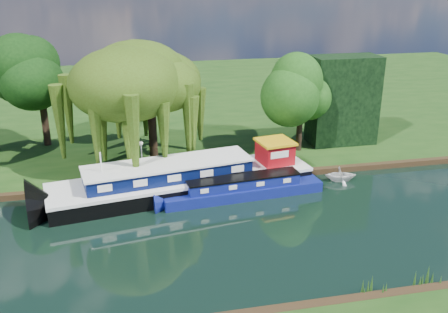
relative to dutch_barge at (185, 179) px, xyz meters
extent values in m
plane|color=black|center=(-3.46, -6.87, -1.02)|extent=(120.00, 120.00, 0.00)
cube|color=#14340E|center=(-3.46, 27.13, -0.79)|extent=(120.00, 52.00, 0.45)
cube|color=black|center=(-0.17, -0.03, -0.53)|extent=(19.80, 7.31, 1.29)
cube|color=silver|center=(-0.17, -0.03, 0.22)|extent=(19.92, 7.41, 0.24)
cube|color=#07113C|center=(-1.23, -0.20, 0.86)|extent=(12.34, 4.96, 1.02)
cube|color=silver|center=(-1.23, -0.20, 1.43)|extent=(12.59, 5.20, 0.13)
cube|color=maroon|center=(7.27, 1.16, 1.15)|extent=(2.71, 2.71, 1.61)
cube|color=#CB990E|center=(7.27, 1.16, 2.05)|extent=(3.02, 3.02, 0.17)
cylinder|color=silver|center=(-5.90, -0.94, 1.64)|extent=(0.11, 0.11, 2.58)
cube|color=navy|center=(4.03, -1.68, -0.69)|extent=(11.99, 3.02, 0.89)
cube|color=navy|center=(4.03, -1.68, 0.12)|extent=(8.40, 2.21, 0.74)
cube|color=black|center=(4.03, -1.68, 0.54)|extent=(8.51, 2.32, 0.10)
cube|color=silver|center=(0.99, -2.71, 0.16)|extent=(0.60, 0.10, 0.32)
cube|color=silver|center=(3.06, -2.53, 0.16)|extent=(0.60, 0.10, 0.32)
cube|color=silver|center=(5.13, -2.35, 0.16)|extent=(0.60, 0.10, 0.32)
cube|color=silver|center=(7.20, -2.16, 0.16)|extent=(0.60, 0.10, 0.32)
imported|color=silver|center=(12.18, -0.50, -1.02)|extent=(2.78, 2.52, 1.28)
cylinder|color=black|center=(-3.49, 5.37, 2.27)|extent=(0.74, 0.74, 5.68)
ellipsoid|color=#31420E|center=(-3.49, 5.37, 6.37)|extent=(7.93, 7.93, 5.12)
cylinder|color=black|center=(-1.86, 5.66, 1.90)|extent=(0.70, 0.70, 4.94)
ellipsoid|color=#31420E|center=(-1.86, 5.66, 5.47)|extent=(6.74, 6.74, 4.36)
cylinder|color=black|center=(-11.12, 11.97, 2.95)|extent=(0.68, 0.68, 7.03)
ellipsoid|color=black|center=(-11.12, 11.97, 5.82)|extent=(5.63, 5.63, 5.63)
cylinder|color=black|center=(11.00, 5.86, 2.27)|extent=(0.53, 0.53, 5.69)
ellipsoid|color=#184210|center=(11.00, 5.86, 4.60)|extent=(4.55, 4.55, 4.55)
cube|color=black|center=(15.54, 7.13, 3.43)|extent=(6.00, 3.00, 8.00)
cylinder|color=silver|center=(-2.96, 3.63, 0.53)|extent=(0.10, 0.10, 2.20)
sphere|color=white|center=(-2.96, 3.63, 1.81)|extent=(0.36, 0.36, 0.36)
cylinder|color=silver|center=(-7.46, 1.53, -0.07)|extent=(0.16, 0.16, 1.00)
cylinder|color=silver|center=(-0.46, 1.53, -0.07)|extent=(0.16, 0.16, 1.00)
cylinder|color=silver|center=(5.54, 1.53, -0.07)|extent=(0.16, 0.16, 1.00)
cone|color=#194713|center=(10.54, -14.47, -0.47)|extent=(1.20, 1.20, 1.10)
cone|color=#194713|center=(7.54, -14.57, -0.47)|extent=(1.20, 1.20, 1.10)
camera|label=1|loc=(-4.24, -33.84, 14.66)|focal=40.00mm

